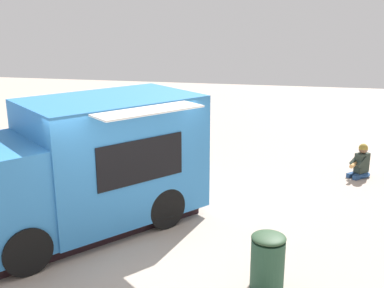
# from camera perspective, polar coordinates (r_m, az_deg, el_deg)

# --- Properties ---
(ground_plane) EXTENTS (40.00, 40.00, 0.00)m
(ground_plane) POSITION_cam_1_polar(r_m,az_deg,el_deg) (8.83, -6.79, -12.09)
(ground_plane) COLOR #B7A292
(food_truck) EXTENTS (4.91, 4.61, 2.55)m
(food_truck) POSITION_cam_1_polar(r_m,az_deg,el_deg) (9.18, -12.73, -3.03)
(food_truck) COLOR #327EC6
(food_truck) RESTS_ON ground_plane
(person_customer) EXTENTS (0.75, 0.72, 0.88)m
(person_customer) POSITION_cam_1_polar(r_m,az_deg,el_deg) (12.77, 19.98, -2.28)
(person_customer) COLOR navy
(person_customer) RESTS_ON ground_plane
(planter_flowering_near) EXTENTS (0.43, 0.43, 0.63)m
(planter_flowering_near) POSITION_cam_1_polar(r_m,az_deg,el_deg) (14.62, -17.30, 0.01)
(planter_flowering_near) COLOR beige
(planter_flowering_near) RESTS_ON ground_plane
(planter_flowering_far) EXTENTS (0.46, 0.46, 0.75)m
(planter_flowering_far) POSITION_cam_1_polar(r_m,az_deg,el_deg) (12.60, -0.04, -1.37)
(planter_flowering_far) COLOR beige
(planter_flowering_far) RESTS_ON ground_plane
(trash_bin) EXTENTS (0.53, 0.53, 0.90)m
(trash_bin) POSITION_cam_1_polar(r_m,az_deg,el_deg) (7.43, 9.24, -13.93)
(trash_bin) COLOR #244935
(trash_bin) RESTS_ON ground_plane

